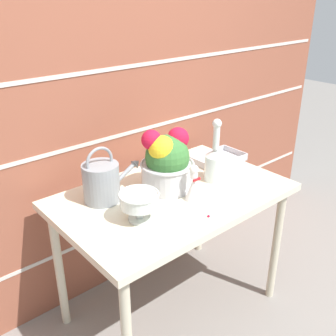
% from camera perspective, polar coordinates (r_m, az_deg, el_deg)
% --- Properties ---
extents(ground_plane, '(12.00, 12.00, 0.00)m').
position_cam_1_polar(ground_plane, '(2.37, 0.60, -19.54)').
color(ground_plane, gray).
extents(brick_wall, '(3.60, 0.08, 2.20)m').
position_cam_1_polar(brick_wall, '(2.14, -7.70, 9.58)').
color(brick_wall, brown).
rests_on(brick_wall, ground_plane).
extents(patio_table, '(1.13, 0.72, 0.74)m').
position_cam_1_polar(patio_table, '(1.96, 0.68, -5.55)').
color(patio_table, beige).
rests_on(patio_table, ground_plane).
extents(watering_can, '(0.32, 0.17, 0.27)m').
position_cam_1_polar(watering_can, '(1.84, -9.56, -1.92)').
color(watering_can, gray).
rests_on(watering_can, patio_table).
extents(crystal_pedestal_bowl, '(0.17, 0.17, 0.13)m').
position_cam_1_polar(crystal_pedestal_bowl, '(1.67, -4.21, -4.80)').
color(crystal_pedestal_bowl, silver).
rests_on(crystal_pedestal_bowl, patio_table).
extents(flower_planter, '(0.27, 0.27, 0.31)m').
position_cam_1_polar(flower_planter, '(1.91, -0.18, 0.93)').
color(flower_planter, '#BCBCC1').
rests_on(flower_planter, patio_table).
extents(glass_decanter, '(0.11, 0.11, 0.33)m').
position_cam_1_polar(glass_decanter, '(2.02, 6.84, 1.00)').
color(glass_decanter, silver).
rests_on(glass_decanter, patio_table).
extents(figurine_vase, '(0.08, 0.08, 0.18)m').
position_cam_1_polar(figurine_vase, '(1.83, 3.73, -2.65)').
color(figurine_vase, white).
rests_on(figurine_vase, patio_table).
extents(wire_tray, '(0.29, 0.19, 0.04)m').
position_cam_1_polar(wire_tray, '(2.28, 7.40, 1.19)').
color(wire_tray, '#B7B7BC').
rests_on(wire_tray, patio_table).
extents(fallen_petal, '(0.01, 0.01, 0.01)m').
position_cam_1_polar(fallen_petal, '(1.74, 5.90, -6.98)').
color(fallen_petal, red).
rests_on(fallen_petal, patio_table).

